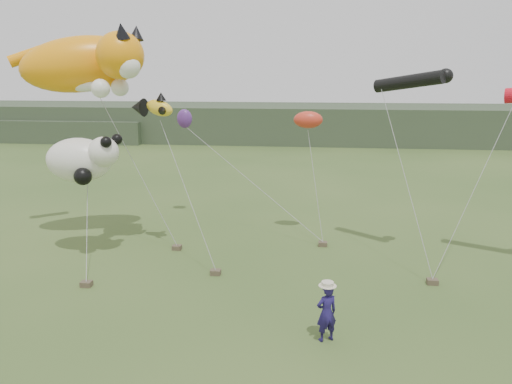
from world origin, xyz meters
TOP-DOWN VIEW (x-y plane):
  - ground at (0.00, 0.00)m, footprint 120.00×120.00m
  - headland at (-3.11, 44.69)m, footprint 90.00×13.00m
  - festival_attendant at (1.77, -0.36)m, footprint 0.77×0.68m
  - sandbag_anchors at (-1.30, 5.10)m, footprint 13.27×5.79m
  - cat_kite at (-8.46, 7.42)m, footprint 7.04×4.25m
  - fish_kite at (-5.60, 6.80)m, footprint 2.13×1.39m
  - tube_kites at (8.21, 6.73)m, footprint 8.24×3.20m
  - panda_kite at (-8.32, 5.72)m, footprint 3.28×2.12m
  - misc_kites at (-1.26, 10.41)m, footprint 7.63×3.17m

SIDE VIEW (x-z plane):
  - ground at x=0.00m, z-range 0.00..0.00m
  - sandbag_anchors at x=-1.30m, z-range 0.00..0.20m
  - festival_attendant at x=1.77m, z-range 0.00..1.78m
  - headland at x=-3.11m, z-range -0.08..3.92m
  - panda_kite at x=-8.32m, z-range 3.21..5.25m
  - misc_kites at x=-1.26m, z-range 4.97..6.10m
  - fish_kite at x=-5.60m, z-range 5.78..6.89m
  - tube_kites at x=8.21m, z-range 6.52..7.88m
  - cat_kite at x=-8.46m, z-range 6.59..9.72m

